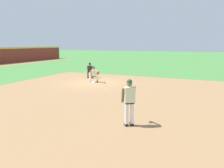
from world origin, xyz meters
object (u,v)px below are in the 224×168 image
umpire (90,70)px  first_baseman (94,74)px  pitcher (129,100)px  first_base_bag (93,82)px  baseball (105,94)px

umpire → first_baseman: bearing=-141.9°
umpire → pitcher: bearing=-143.3°
first_base_bag → umpire: 2.71m
pitcher → umpire: (10.05, 7.50, -0.27)m
baseball → first_base_bag: bearing=38.7°
pitcher → baseball: bearing=35.7°
baseball → umpire: umpire is taller
baseball → first_baseman: (3.74, 2.84, 0.69)m
first_base_bag → pitcher: size_ratio=0.20×
first_baseman → umpire: bearing=38.1°
first_base_bag → umpire: bearing=35.4°
first_base_bag → umpire: (2.13, 1.51, 0.75)m
first_base_bag → pitcher: 9.99m
first_base_bag → baseball: first_base_bag is taller
baseball → pitcher: 5.49m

